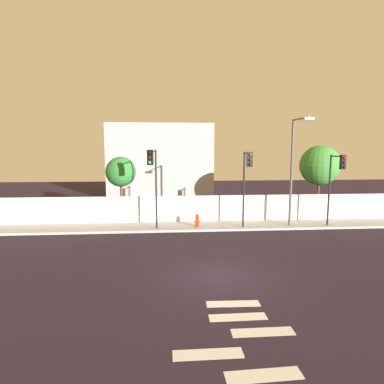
{
  "coord_description": "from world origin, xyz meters",
  "views": [
    {
      "loc": [
        -2.03,
        -12.26,
        5.14
      ],
      "look_at": [
        -0.59,
        6.5,
        2.62
      ],
      "focal_mm": 29.46,
      "sensor_mm": 36.0,
      "label": 1
    }
  ],
  "objects_px": {
    "traffic_light_right": "(337,175)",
    "roadside_tree_leftmost": "(121,172)",
    "roadside_tree_midleft": "(320,165)",
    "street_lamp_curbside": "(294,163)",
    "traffic_light_center": "(247,173)",
    "fire_hydrant": "(197,220)",
    "traffic_light_left": "(153,172)"
  },
  "relations": [
    {
      "from": "traffic_light_right",
      "to": "roadside_tree_leftmost",
      "type": "height_order",
      "value": "traffic_light_right"
    },
    {
      "from": "traffic_light_right",
      "to": "roadside_tree_midleft",
      "type": "xyz_separation_m",
      "value": [
        0.63,
        3.54,
        0.43
      ]
    },
    {
      "from": "street_lamp_curbside",
      "to": "roadside_tree_leftmost",
      "type": "relative_size",
      "value": 1.48
    },
    {
      "from": "traffic_light_right",
      "to": "street_lamp_curbside",
      "type": "distance_m",
      "value": 2.77
    },
    {
      "from": "roadside_tree_midleft",
      "to": "traffic_light_center",
      "type": "bearing_deg",
      "value": -151.19
    },
    {
      "from": "fire_hydrant",
      "to": "roadside_tree_midleft",
      "type": "relative_size",
      "value": 0.16
    },
    {
      "from": "traffic_light_right",
      "to": "fire_hydrant",
      "type": "height_order",
      "value": "traffic_light_right"
    },
    {
      "from": "traffic_light_center",
      "to": "roadside_tree_leftmost",
      "type": "bearing_deg",
      "value": 156.76
    },
    {
      "from": "fire_hydrant",
      "to": "roadside_tree_leftmost",
      "type": "xyz_separation_m",
      "value": [
        -5.23,
        2.86,
        2.95
      ]
    },
    {
      "from": "fire_hydrant",
      "to": "roadside_tree_midleft",
      "type": "xyz_separation_m",
      "value": [
        9.48,
        2.86,
        3.38
      ]
    },
    {
      "from": "traffic_light_left",
      "to": "traffic_light_right",
      "type": "relative_size",
      "value": 1.07
    },
    {
      "from": "street_lamp_curbside",
      "to": "traffic_light_left",
      "type": "bearing_deg",
      "value": -176.86
    },
    {
      "from": "fire_hydrant",
      "to": "roadside_tree_midleft",
      "type": "distance_m",
      "value": 10.46
    },
    {
      "from": "traffic_light_left",
      "to": "fire_hydrant",
      "type": "height_order",
      "value": "traffic_light_left"
    },
    {
      "from": "traffic_light_right",
      "to": "street_lamp_curbside",
      "type": "xyz_separation_m",
      "value": [
        -2.64,
        0.46,
        0.71
      ]
    },
    {
      "from": "traffic_light_right",
      "to": "street_lamp_curbside",
      "type": "relative_size",
      "value": 0.68
    },
    {
      "from": "traffic_light_right",
      "to": "traffic_light_center",
      "type": "bearing_deg",
      "value": -179.94
    },
    {
      "from": "roadside_tree_midleft",
      "to": "traffic_light_left",
      "type": "bearing_deg",
      "value": -163.72
    },
    {
      "from": "fire_hydrant",
      "to": "roadside_tree_leftmost",
      "type": "relative_size",
      "value": 0.18
    },
    {
      "from": "traffic_light_left",
      "to": "fire_hydrant",
      "type": "bearing_deg",
      "value": 14.5
    },
    {
      "from": "traffic_light_right",
      "to": "roadside_tree_midleft",
      "type": "height_order",
      "value": "roadside_tree_midleft"
    },
    {
      "from": "traffic_light_left",
      "to": "street_lamp_curbside",
      "type": "height_order",
      "value": "street_lamp_curbside"
    },
    {
      "from": "traffic_light_left",
      "to": "street_lamp_curbside",
      "type": "distance_m",
      "value": 9.0
    },
    {
      "from": "street_lamp_curbside",
      "to": "fire_hydrant",
      "type": "distance_m",
      "value": 7.21
    },
    {
      "from": "street_lamp_curbside",
      "to": "roadside_tree_leftmost",
      "type": "xyz_separation_m",
      "value": [
        -11.43,
        3.08,
        -0.71
      ]
    },
    {
      "from": "traffic_light_left",
      "to": "street_lamp_curbside",
      "type": "bearing_deg",
      "value": 3.14
    },
    {
      "from": "traffic_light_center",
      "to": "fire_hydrant",
      "type": "bearing_deg",
      "value": 167.26
    },
    {
      "from": "traffic_light_center",
      "to": "street_lamp_curbside",
      "type": "relative_size",
      "value": 0.7
    },
    {
      "from": "fire_hydrant",
      "to": "traffic_light_right",
      "type": "bearing_deg",
      "value": -4.39
    },
    {
      "from": "traffic_light_center",
      "to": "traffic_light_right",
      "type": "distance_m",
      "value": 5.82
    },
    {
      "from": "traffic_light_right",
      "to": "fire_hydrant",
      "type": "xyz_separation_m",
      "value": [
        -8.85,
        0.68,
        -2.95
      ]
    },
    {
      "from": "fire_hydrant",
      "to": "roadside_tree_leftmost",
      "type": "height_order",
      "value": "roadside_tree_leftmost"
    }
  ]
}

